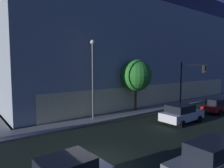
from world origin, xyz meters
TOP-DOWN VIEW (x-y plane):
  - ground_plane at (0.00, 0.00)m, footprint 120.00×120.00m
  - modern_building at (16.19, 19.30)m, footprint 37.41×21.97m
  - traffic_light_far_corner at (18.39, 5.81)m, footprint 0.33×3.78m
  - street_lamp_sidewalk at (4.64, 7.39)m, footprint 0.44×0.44m
  - sidewalk_tree at (10.63, 7.73)m, footprint 3.68×3.68m
  - car_grey at (3.60, -4.68)m, footprint 4.66×2.03m
  - car_white at (10.84, 1.74)m, footprint 4.51×2.23m
  - car_red at (17.92, 1.66)m, footprint 4.78×2.12m

SIDE VIEW (x-z plane):
  - ground_plane at x=0.00m, z-range 0.00..0.00m
  - car_red at x=17.92m, z-range 0.03..1.63m
  - car_grey at x=3.60m, z-range 0.01..1.72m
  - car_white at x=10.84m, z-range 0.02..1.74m
  - traffic_light_far_corner at x=18.39m, z-range 1.09..6.73m
  - sidewalk_tree at x=10.63m, z-range 1.26..7.18m
  - street_lamp_sidewalk at x=4.64m, z-range 1.15..8.77m
  - modern_building at x=16.19m, z-range -0.08..16.42m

